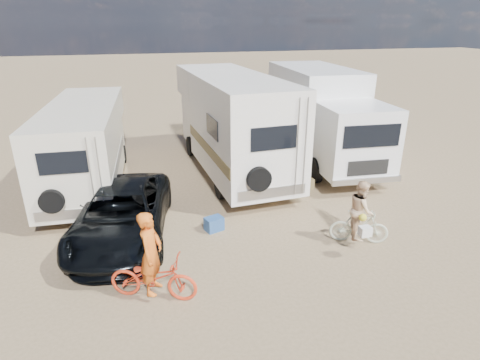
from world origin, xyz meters
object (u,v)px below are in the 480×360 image
object	(u,v)px
bike_parked	(346,157)
rv_main	(232,125)
bike_man	(153,278)
bike_woman	(359,227)
cooler	(214,224)
box_truck	(323,117)
rider_man	(152,260)
rv_left	(86,146)
dark_suv	(122,214)
crate	(305,183)
rider_woman	(360,216)

from	to	relation	value
bike_parked	rv_main	bearing A→B (deg)	106.97
bike_man	bike_woman	distance (m)	5.51
bike_man	cooler	world-z (taller)	bike_man
box_truck	rider_man	distance (m)	10.63
bike_man	bike_parked	xyz separation A→B (m)	(7.98, 6.06, -0.00)
rv_left	cooler	xyz separation A→B (m)	(3.60, -4.52, -1.26)
dark_suv	rider_man	world-z (taller)	rider_man
rv_main	dark_suv	size ratio (longest dim) A/B	1.61
bike_woman	crate	xyz separation A→B (m)	(0.18, 3.80, -0.27)
box_truck	dark_suv	distance (m)	9.41
bike_man	rv_left	bearing A→B (deg)	37.30
box_truck	dark_suv	xyz separation A→B (m)	(-8.15, -4.57, -1.17)
rv_main	rider_woman	size ratio (longest dim) A/B	5.10
bike_man	crate	world-z (taller)	bike_man
rider_woman	bike_parked	world-z (taller)	rider_woman
rv_left	rider_man	xyz separation A→B (m)	(1.75, -7.07, -0.53)
bike_man	rider_woman	xyz separation A→B (m)	(5.44, 0.88, 0.30)
crate	bike_woman	bearing A→B (deg)	-92.66
rv_main	cooler	bearing A→B (deg)	-113.41
bike_woman	rider_man	bearing A→B (deg)	123.25
rider_man	bike_parked	size ratio (longest dim) A/B	0.98
rider_woman	bike_woman	bearing A→B (deg)	-155.92
rider_man	rider_woman	world-z (taller)	rider_man
bike_woman	cooler	distance (m)	3.98
dark_suv	rider_man	bearing A→B (deg)	-68.32
rv_main	dark_suv	world-z (taller)	rv_main
dark_suv	rider_man	xyz separation A→B (m)	(0.61, -2.87, 0.23)
rv_main	rider_woman	xyz separation A→B (m)	(1.89, -6.24, -1.07)
bike_parked	dark_suv	bearing A→B (deg)	140.88
rv_left	crate	world-z (taller)	rv_left
rv_left	box_truck	bearing A→B (deg)	5.37
rv_main	rv_left	world-z (taller)	rv_main
rv_left	bike_man	size ratio (longest dim) A/B	3.92
bike_man	box_truck	bearing A→B (deg)	-21.99
rider_woman	crate	world-z (taller)	rider_woman
rv_main	cooler	world-z (taller)	rv_main
rider_man	rider_woman	bearing A→B (deg)	-57.44
rv_main	rider_woman	world-z (taller)	rv_main
rv_left	box_truck	size ratio (longest dim) A/B	0.93
dark_suv	bike_man	bearing A→B (deg)	-68.32
rider_man	rider_woman	distance (m)	5.52
crate	bike_parked	bearing A→B (deg)	30.32
box_truck	rider_man	xyz separation A→B (m)	(-7.53, -7.43, -0.94)
box_truck	cooler	world-z (taller)	box_truck
bike_parked	cooler	distance (m)	7.07
rider_man	bike_parked	distance (m)	10.03
box_truck	crate	bearing A→B (deg)	-120.37
rv_main	cooler	size ratio (longest dim) A/B	16.51
bike_man	rider_man	world-z (taller)	rider_man
bike_man	rv_main	bearing A→B (deg)	-3.13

